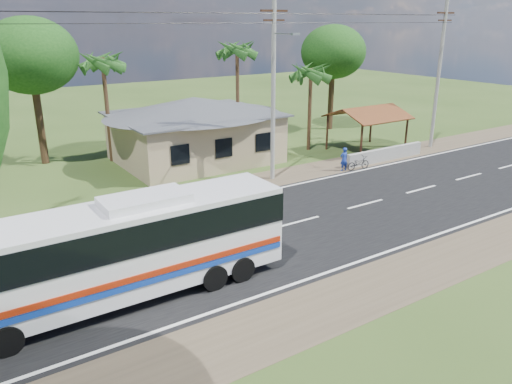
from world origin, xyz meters
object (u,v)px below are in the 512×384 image
coach_bus (120,245)px  person (344,159)px  motorcycle (358,163)px  waiting_shed (368,114)px

coach_bus → person: (17.31, 7.60, -1.33)m
motorcycle → person: bearing=75.3°
waiting_shed → person: (-5.14, -3.15, -1.95)m
waiting_shed → coach_bus: 24.90m
motorcycle → person: size_ratio=1.09×
coach_bus → motorcycle: size_ratio=6.99×
person → motorcycle: bearing=165.3°
motorcycle → waiting_shed: bearing=-44.5°
coach_bus → person: 18.96m
waiting_shed → person: 6.33m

